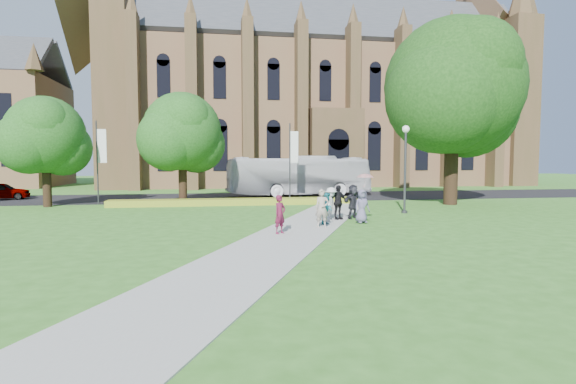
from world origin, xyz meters
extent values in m
plane|color=#346C20|center=(0.00, 0.00, 0.00)|extent=(160.00, 160.00, 0.00)
cube|color=black|center=(0.00, 20.00, 0.01)|extent=(160.00, 10.00, 0.02)
cube|color=#B2B2A8|center=(0.00, 1.00, 0.02)|extent=(15.58, 28.54, 0.04)
cube|color=gold|center=(-2.00, 13.20, 0.23)|extent=(18.00, 1.40, 0.45)
cube|color=brown|center=(10.00, 40.00, 8.50)|extent=(52.00, 16.00, 17.00)
cube|color=brown|center=(-14.50, 33.00, 10.50)|extent=(3.50, 3.50, 21.00)
cube|color=brown|center=(34.50, 33.00, 10.50)|extent=(3.50, 3.50, 21.00)
cube|color=brown|center=(10.00, 31.00, 4.50)|extent=(6.00, 2.50, 9.00)
cylinder|color=#38383D|center=(7.50, 6.50, 2.40)|extent=(0.14, 0.14, 4.80)
sphere|color=white|center=(7.50, 6.50, 5.02)|extent=(0.44, 0.44, 0.44)
cylinder|color=#38383D|center=(7.50, 6.50, 0.07)|extent=(0.36, 0.36, 0.15)
cylinder|color=#332114|center=(13.00, 11.00, 3.30)|extent=(0.96, 0.96, 6.60)
sphere|color=#12340E|center=(13.00, 11.00, 8.40)|extent=(9.60, 9.60, 9.60)
cylinder|color=#332114|center=(-15.00, 14.00, 1.93)|extent=(0.56, 0.56, 3.85)
sphere|color=#1A4314|center=(-15.00, 14.00, 4.90)|extent=(5.20, 5.20, 5.20)
cylinder|color=#332114|center=(-6.00, 14.50, 2.06)|extent=(0.60, 0.60, 4.12)
sphere|color=#1A4314|center=(-6.00, 14.50, 5.25)|extent=(5.60, 5.60, 5.60)
cylinder|color=#38383D|center=(2.00, 15.20, 3.00)|extent=(0.10, 0.10, 6.00)
cube|color=white|center=(2.35, 15.20, 4.20)|extent=(0.60, 0.02, 2.40)
cylinder|color=#38383D|center=(-12.00, 15.20, 3.00)|extent=(0.10, 0.10, 6.00)
cube|color=white|center=(-11.65, 15.20, 4.20)|extent=(0.60, 0.02, 2.40)
imported|color=white|center=(3.74, 20.36, 1.80)|extent=(13.09, 4.84, 3.56)
imported|color=gray|center=(-20.68, 20.53, 0.72)|extent=(4.33, 2.34, 1.40)
imported|color=#5B142F|center=(-1.03, 0.01, 0.87)|extent=(0.72, 0.69, 1.66)
imported|color=#1A7584|center=(1.69, 2.48, 0.82)|extent=(0.93, 0.96, 1.55)
imported|color=silver|center=(2.26, 3.91, 0.90)|extent=(1.26, 1.21, 1.72)
imported|color=black|center=(2.68, 4.10, 0.96)|extent=(1.16, 0.76, 1.83)
imported|color=slate|center=(3.54, 2.70, 0.87)|extent=(0.91, 0.70, 1.66)
imported|color=#23232A|center=(3.64, 4.47, 0.96)|extent=(1.75, 1.31, 1.83)
imported|color=gray|center=(1.17, 1.45, 0.93)|extent=(0.70, 0.51, 1.78)
imported|color=#DD9CAC|center=(3.72, 2.80, 2.06)|extent=(0.84, 0.84, 0.71)
camera|label=1|loc=(-3.82, -18.79, 3.15)|focal=28.00mm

